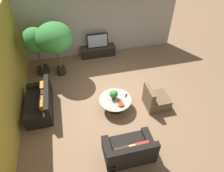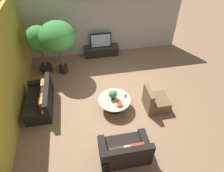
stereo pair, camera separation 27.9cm
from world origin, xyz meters
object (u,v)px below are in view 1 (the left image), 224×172
object	(u,v)px
media_console	(98,51)
potted_palm_tall	(36,43)
couch_near_entry	(129,150)
potted_plant_tabletop	(114,94)
television	(97,41)
coffee_table	(115,102)
armchair_wicker	(155,100)
couch_by_wall	(41,103)
potted_palm_corner	(55,39)

from	to	relation	value
media_console	potted_palm_tall	xyz separation A→B (m)	(-2.50, -0.80, 1.21)
couch_near_entry	potted_plant_tabletop	world-z (taller)	couch_near_entry
television	potted_plant_tabletop	distance (m)	3.37
television	couch_near_entry	bearing A→B (deg)	-91.19
media_console	coffee_table	xyz separation A→B (m)	(-0.04, -3.43, 0.06)
potted_plant_tabletop	coffee_table	bearing A→B (deg)	-52.34
couch_near_entry	armchair_wicker	distance (m)	2.21
couch_near_entry	potted_palm_tall	xyz separation A→B (m)	(-2.39, 4.50, 1.15)
potted_palm_tall	potted_plant_tabletop	size ratio (longest dim) A/B	5.81
media_console	armchair_wicker	size ratio (longest dim) A/B	1.87
armchair_wicker	potted_palm_tall	bearing A→B (deg)	53.56
media_console	coffee_table	size ratio (longest dim) A/B	1.44
television	couch_by_wall	bearing A→B (deg)	-131.45
potted_palm_tall	potted_plant_tabletop	world-z (taller)	potted_palm_tall
potted_palm_corner	potted_plant_tabletop	xyz separation A→B (m)	(1.68, -2.36, -1.02)
television	coffee_table	xyz separation A→B (m)	(-0.04, -3.42, -0.48)
television	couch_near_entry	world-z (taller)	television
armchair_wicker	potted_plant_tabletop	distance (m)	1.51
potted_palm_corner	couch_near_entry	bearing A→B (deg)	-68.92
media_console	potted_palm_corner	size ratio (longest dim) A/B	0.71
coffee_table	couch_by_wall	size ratio (longest dim) A/B	0.65
couch_by_wall	potted_plant_tabletop	bearing A→B (deg)	78.64
armchair_wicker	potted_plant_tabletop	size ratio (longest dim) A/B	2.44
media_console	couch_by_wall	size ratio (longest dim) A/B	0.93
armchair_wicker	couch_near_entry	bearing A→B (deg)	138.20
television	couch_by_wall	size ratio (longest dim) A/B	0.55
potted_palm_tall	couch_near_entry	bearing A→B (deg)	-62.01
television	potted_palm_tall	xyz separation A→B (m)	(-2.50, -0.80, 0.67)
armchair_wicker	potted_plant_tabletop	world-z (taller)	armchair_wicker
couch_near_entry	potted_palm_corner	xyz separation A→B (m)	(-1.65, 4.28, 1.36)
coffee_table	couch_near_entry	xyz separation A→B (m)	(-0.07, -1.87, -0.01)
media_console	couch_near_entry	bearing A→B (deg)	-91.19
television	media_console	bearing A→B (deg)	90.00
media_console	potted_palm_corner	bearing A→B (deg)	-150.03
potted_palm_corner	potted_palm_tall	bearing A→B (deg)	163.60
armchair_wicker	potted_palm_corner	size ratio (longest dim) A/B	0.38
potted_palm_tall	potted_palm_corner	world-z (taller)	potted_palm_corner
media_console	couch_by_wall	distance (m)	3.84
couch_near_entry	potted_palm_corner	size ratio (longest dim) A/B	0.62
potted_plant_tabletop	potted_palm_corner	bearing A→B (deg)	125.53
couch_near_entry	armchair_wicker	bearing A→B (deg)	-131.80
potted_palm_corner	potted_plant_tabletop	size ratio (longest dim) A/B	6.39
coffee_table	couch_by_wall	xyz separation A→B (m)	(-2.50, 0.55, -0.01)
couch_near_entry	coffee_table	bearing A→B (deg)	-92.29
media_console	television	world-z (taller)	television
television	potted_palm_tall	distance (m)	2.71
potted_plant_tabletop	media_console	bearing A→B (deg)	88.69
potted_palm_tall	potted_palm_corner	bearing A→B (deg)	-16.40
media_console	potted_plant_tabletop	distance (m)	3.40
couch_by_wall	armchair_wicker	size ratio (longest dim) A/B	2.00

